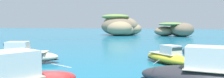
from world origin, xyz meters
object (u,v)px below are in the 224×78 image
Objects in this scene: islet_large at (120,26)px; motorboat_charcoal at (216,77)px; motorboat_cream at (21,56)px; motorboat_yellow at (168,57)px; islet_small at (175,30)px.

motorboat_charcoal is (27.62, -72.00, -2.77)m from islet_large.
islet_large is 2.39× the size of motorboat_cream.
motorboat_yellow is at bearing 17.30° from motorboat_cream.
islet_large reaches higher than motorboat_charcoal.
islet_small is 60.13m from motorboat_yellow.
motorboat_yellow is at bearing -88.61° from islet_small.
motorboat_cream is at bearing -83.82° from islet_large.
islet_small is at bearing 76.95° from motorboat_cream.
motorboat_cream is at bearing 166.42° from motorboat_charcoal.
motorboat_cream is 0.83× the size of motorboat_charcoal.
motorboat_charcoal is (5.22, -70.17, -1.50)m from islet_small.
islet_large is 67.54m from motorboat_cream.
islet_large reaches higher than motorboat_cream.
islet_small is 1.58× the size of motorboat_charcoal.
motorboat_cream is 1.32× the size of motorboat_yellow.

